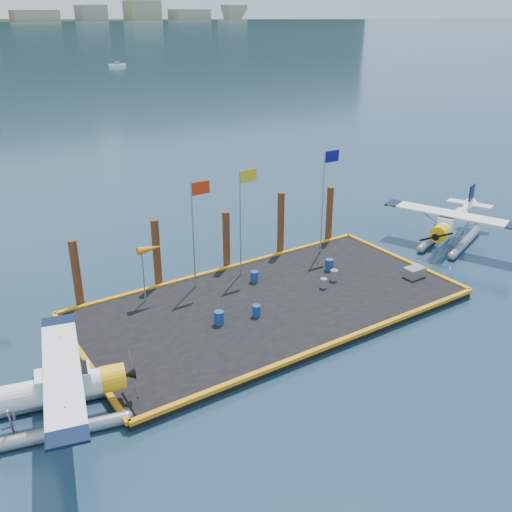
{
  "coord_description": "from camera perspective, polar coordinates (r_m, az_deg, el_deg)",
  "views": [
    {
      "loc": [
        -15.47,
        -21.9,
        14.64
      ],
      "look_at": [
        0.37,
        2.0,
        2.25
      ],
      "focal_mm": 40.0,
      "sensor_mm": 36.0,
      "label": 1
    }
  ],
  "objects": [
    {
      "name": "drum_0",
      "position": [
        28.24,
        -3.72,
        -6.17
      ],
      "size": [
        0.48,
        0.48,
        0.68
      ],
      "primitive_type": "cylinder",
      "color": "navy",
      "rests_on": "dock"
    },
    {
      "name": "flagpole_blue",
      "position": [
        35.37,
        6.99,
        6.85
      ],
      "size": [
        1.14,
        0.08,
        6.5
      ],
      "color": "gray",
      "rests_on": "dock"
    },
    {
      "name": "ground",
      "position": [
        30.55,
        1.5,
        -5.27
      ],
      "size": [
        4000.0,
        4000.0,
        0.0
      ],
      "primitive_type": "plane",
      "color": "#162D43",
      "rests_on": "ground"
    },
    {
      "name": "windsock",
      "position": [
        30.0,
        -10.55,
        0.6
      ],
      "size": [
        1.4,
        0.44,
        3.12
      ],
      "color": "gray",
      "rests_on": "dock"
    },
    {
      "name": "piling_4",
      "position": [
        38.47,
        7.33,
        4.0
      ],
      "size": [
        0.44,
        0.44,
        4.0
      ],
      "primitive_type": "cylinder",
      "color": "#4A2B15",
      "rests_on": "ground"
    },
    {
      "name": "drum_1",
      "position": [
        31.98,
        6.78,
        -2.7
      ],
      "size": [
        0.39,
        0.39,
        0.55
      ],
      "primitive_type": "cylinder",
      "color": "slate",
      "rests_on": "dock"
    },
    {
      "name": "dock_bumpers",
      "position": [
        30.32,
        1.51,
        -4.45
      ],
      "size": [
        20.25,
        10.25,
        0.18
      ],
      "primitive_type": null,
      "color": "orange",
      "rests_on": "dock"
    },
    {
      "name": "crate",
      "position": [
        34.28,
        15.57,
        -1.56
      ],
      "size": [
        1.15,
        0.77,
        0.58
      ],
      "primitive_type": "cube",
      "color": "slate",
      "rests_on": "dock"
    },
    {
      "name": "seaplane_a",
      "position": [
        23.44,
        -19.42,
        -12.76
      ],
      "size": [
        8.0,
        8.66,
        3.07
      ],
      "rotation": [
        0.0,
        0.0,
        -1.81
      ],
      "color": "gray",
      "rests_on": "ground"
    },
    {
      "name": "drum_4",
      "position": [
        34.13,
        7.33,
        -0.86
      ],
      "size": [
        0.48,
        0.48,
        0.68
      ],
      "primitive_type": "cylinder",
      "color": "navy",
      "rests_on": "dock"
    },
    {
      "name": "piling_3",
      "position": [
        36.06,
        2.49,
        3.09
      ],
      "size": [
        0.44,
        0.44,
        4.3
      ],
      "primitive_type": "cylinder",
      "color": "#4A2B15",
      "rests_on": "ground"
    },
    {
      "name": "piling_2",
      "position": [
        34.1,
        -2.98,
        1.4
      ],
      "size": [
        0.44,
        0.44,
        3.8
      ],
      "primitive_type": "cylinder",
      "color": "#4A2B15",
      "rests_on": "ground"
    },
    {
      "name": "flagpole_yellow",
      "position": [
        32.01,
        -1.29,
        4.92
      ],
      "size": [
        1.14,
        0.08,
        6.2
      ],
      "color": "gray",
      "rests_on": "dock"
    },
    {
      "name": "piling_1",
      "position": [
        32.16,
        -9.89,
        0.06
      ],
      "size": [
        0.44,
        0.44,
        4.2
      ],
      "primitive_type": "cylinder",
      "color": "#4A2B15",
      "rests_on": "ground"
    },
    {
      "name": "drum_3",
      "position": [
        28.89,
        0.04,
        -5.49
      ],
      "size": [
        0.42,
        0.42,
        0.6
      ],
      "primitive_type": "cylinder",
      "color": "navy",
      "rests_on": "dock"
    },
    {
      "name": "dock",
      "position": [
        30.46,
        1.5,
        -4.94
      ],
      "size": [
        20.0,
        10.0,
        0.4
      ],
      "primitive_type": "cube",
      "color": "black",
      "rests_on": "ground"
    },
    {
      "name": "seaplane_d",
      "position": [
        40.39,
        18.87,
        2.89
      ],
      "size": [
        8.17,
        8.64,
        3.13
      ],
      "rotation": [
        0.0,
        0.0,
        1.95
      ],
      "color": "gray",
      "rests_on": "ground"
    },
    {
      "name": "flagpole_red",
      "position": [
        30.65,
        -6.04,
        3.71
      ],
      "size": [
        1.14,
        0.08,
        6.0
      ],
      "color": "gray",
      "rests_on": "dock"
    },
    {
      "name": "drum_2",
      "position": [
        32.9,
        7.81,
        -1.91
      ],
      "size": [
        0.44,
        0.44,
        0.62
      ],
      "primitive_type": "cylinder",
      "color": "slate",
      "rests_on": "dock"
    },
    {
      "name": "piling_0",
      "position": [
        30.89,
        -17.48,
        -1.94
      ],
      "size": [
        0.44,
        0.44,
        4.0
      ],
      "primitive_type": "cylinder",
      "color": "#4A2B15",
      "rests_on": "ground"
    },
    {
      "name": "drum_5",
      "position": [
        32.41,
        -0.16,
        -2.07
      ],
      "size": [
        0.45,
        0.45,
        0.63
      ],
      "primitive_type": "cylinder",
      "color": "navy",
      "rests_on": "dock"
    }
  ]
}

